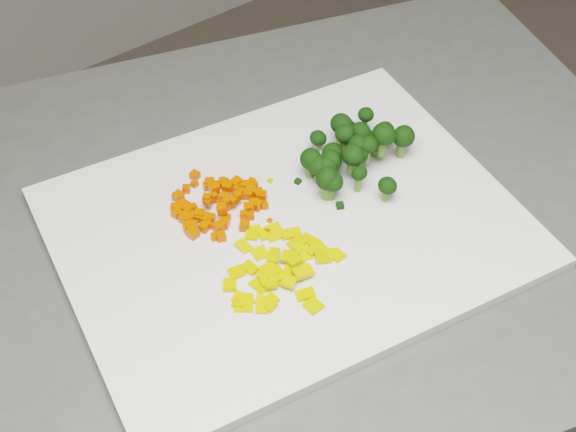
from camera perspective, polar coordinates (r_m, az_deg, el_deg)
counter_block at (r=1.22m, az=-1.78°, el=-14.75°), size 1.08×0.90×0.90m
cutting_board at (r=0.84m, az=0.00°, el=-0.76°), size 0.52×0.43×0.01m
carrot_pile at (r=0.84m, az=-4.90°, el=1.48°), size 0.10×0.10×0.03m
pepper_pile at (r=0.79m, az=-0.55°, el=-3.40°), size 0.12×0.12×0.02m
broccoli_pile at (r=0.88m, az=5.16°, el=4.79°), size 0.12×0.12×0.06m
carrot_cube_0 at (r=0.86m, az=-5.20°, el=2.01°), size 0.01×0.01×0.01m
carrot_cube_1 at (r=0.84m, az=-5.69°, el=-0.05°), size 0.01×0.01×0.01m
carrot_cube_2 at (r=0.84m, az=-5.79°, el=1.26°), size 0.01×0.01×0.01m
carrot_cube_3 at (r=0.85m, az=-4.73°, el=1.08°), size 0.01×0.01×0.01m
carrot_cube_4 at (r=0.84m, az=-6.40°, el=-0.09°), size 0.01×0.01×0.01m
carrot_cube_5 at (r=0.83m, az=-4.82°, el=0.46°), size 0.01×0.01×0.01m
carrot_cube_6 at (r=0.84m, az=-7.43°, el=-0.03°), size 0.01×0.01×0.01m
carrot_cube_7 at (r=0.85m, az=-4.72°, el=0.93°), size 0.01×0.01×0.01m
carrot_cube_8 at (r=0.83m, az=-4.54°, el=-0.54°), size 0.01×0.01×0.01m
carrot_cube_9 at (r=0.84m, az=-2.81°, el=0.58°), size 0.01×0.01×0.01m
carrot_cube_10 at (r=0.82m, az=-6.77°, el=-1.20°), size 0.01×0.01×0.01m
carrot_cube_11 at (r=0.87m, az=-5.55°, el=2.34°), size 0.01×0.01×0.01m
carrot_cube_12 at (r=0.84m, az=-4.37°, el=-0.14°), size 0.01×0.01×0.01m
carrot_cube_13 at (r=0.82m, az=-5.24°, el=-1.47°), size 0.01×0.01×0.01m
carrot_cube_14 at (r=0.87m, az=-2.61°, el=2.31°), size 0.01×0.01×0.01m
carrot_cube_15 at (r=0.85m, az=-8.09°, el=0.64°), size 0.01×0.01×0.01m
carrot_cube_16 at (r=0.86m, az=-7.81°, el=1.37°), size 0.01×0.01×0.01m
carrot_cube_17 at (r=0.84m, az=-5.73°, el=0.98°), size 0.01×0.01×0.01m
carrot_cube_18 at (r=0.87m, az=-2.60°, el=2.46°), size 0.01×0.01×0.01m
carrot_cube_19 at (r=0.85m, az=-4.59°, el=1.10°), size 0.01×0.01×0.01m
carrot_cube_20 at (r=0.85m, az=-6.75°, el=0.61°), size 0.01×0.01×0.01m
carrot_cube_21 at (r=0.88m, az=-6.64°, el=2.89°), size 0.01×0.01×0.01m
carrot_cube_22 at (r=0.87m, az=-3.80°, el=2.42°), size 0.01×0.01×0.01m
carrot_cube_23 at (r=0.84m, az=-5.47°, el=-0.17°), size 0.01×0.01×0.01m
carrot_cube_24 at (r=0.85m, az=-7.15°, el=0.43°), size 0.01×0.01×0.01m
carrot_cube_25 at (r=0.84m, az=-4.39°, el=1.02°), size 0.01×0.01×0.01m
carrot_cube_26 at (r=0.87m, az=-4.60°, el=2.40°), size 0.01×0.01×0.01m
carrot_cube_27 at (r=0.86m, az=-3.34°, el=1.78°), size 0.01×0.01×0.01m
carrot_cube_28 at (r=0.84m, az=-3.18°, el=0.08°), size 0.01×0.01×0.01m
carrot_cube_29 at (r=0.88m, az=-6.66°, el=2.29°), size 0.01×0.01×0.01m
carrot_cube_30 at (r=0.84m, az=-7.09°, el=-0.20°), size 0.01×0.01×0.01m
carrot_cube_31 at (r=0.83m, az=-4.72°, el=0.50°), size 0.01×0.01×0.01m
carrot_cube_32 at (r=0.86m, az=-5.28°, el=2.17°), size 0.01×0.01×0.01m
carrot_cube_33 at (r=0.86m, az=-4.32°, el=1.71°), size 0.01×0.01×0.01m
carrot_cube_34 at (r=0.87m, az=-7.24°, el=1.92°), size 0.01×0.01×0.01m
carrot_cube_35 at (r=0.87m, az=-3.66°, el=2.40°), size 0.01×0.01×0.01m
carrot_cube_36 at (r=0.83m, az=-5.99°, el=-0.81°), size 0.01×0.01×0.01m
carrot_cube_37 at (r=0.87m, az=-4.12°, el=2.08°), size 0.01×0.01×0.01m
carrot_cube_38 at (r=0.83m, az=-3.11°, el=-0.70°), size 0.01×0.01×0.01m
carrot_cube_39 at (r=0.87m, az=-4.71°, el=2.29°), size 0.01×0.01×0.01m
carrot_cube_40 at (r=0.86m, az=-7.72°, el=0.83°), size 0.01×0.01×0.01m
carrot_cube_41 at (r=0.83m, az=-7.13°, el=-0.78°), size 0.01×0.01×0.01m
carrot_cube_42 at (r=0.84m, az=-6.29°, el=0.07°), size 0.01×0.01×0.01m
carrot_cube_43 at (r=0.88m, az=-4.71°, el=2.49°), size 0.01×0.01×0.01m
carrot_cube_44 at (r=0.85m, az=-5.28°, el=1.40°), size 0.01×0.01×0.01m
carrot_cube_45 at (r=0.87m, az=-3.44°, el=2.23°), size 0.01×0.01×0.01m
carrot_cube_46 at (r=0.87m, az=-3.76°, el=1.97°), size 0.01×0.01×0.01m
carrot_cube_47 at (r=0.87m, az=-5.77°, el=2.13°), size 0.01×0.01×0.01m
carrot_cube_48 at (r=0.85m, az=-1.84°, el=1.43°), size 0.01×0.01×0.01m
carrot_cube_49 at (r=0.86m, az=-4.32°, el=2.05°), size 0.01×0.01×0.01m
carrot_cube_50 at (r=0.85m, az=-4.35°, el=0.67°), size 0.01×0.01×0.01m
carrot_cube_51 at (r=0.84m, az=-6.93°, el=0.09°), size 0.01×0.01×0.01m
carrot_cube_52 at (r=0.83m, az=-5.71°, el=-0.60°), size 0.01×0.01×0.01m
carrot_cube_53 at (r=0.87m, az=-3.02°, el=2.16°), size 0.01×0.01×0.01m
carrot_cube_54 at (r=0.85m, az=-7.85°, el=0.57°), size 0.01×0.01×0.01m
carrot_cube_55 at (r=0.84m, az=-7.33°, el=-0.15°), size 0.01×0.01×0.01m
carrot_cube_56 at (r=0.84m, az=-5.95°, el=-0.24°), size 0.01×0.01×0.01m
carrot_cube_57 at (r=0.85m, az=-3.60°, el=1.43°), size 0.01×0.01×0.01m
carrot_cube_58 at (r=0.85m, az=-7.46°, el=0.75°), size 0.01×0.01×0.01m
carrot_cube_59 at (r=0.85m, az=-7.27°, el=0.72°), size 0.01×0.01×0.01m
carrot_cube_60 at (r=0.84m, az=-3.94°, el=1.07°), size 0.01×0.01×0.01m
carrot_cube_61 at (r=0.85m, az=-4.51°, el=1.32°), size 0.01×0.01×0.01m
carrot_cube_62 at (r=0.85m, az=-2.54°, el=0.75°), size 0.01×0.01×0.01m
carrot_cube_63 at (r=0.83m, az=-6.73°, el=-0.63°), size 0.01×0.01×0.01m
carrot_cube_64 at (r=0.86m, az=-2.84°, el=1.55°), size 0.01×0.01×0.01m
carrot_cube_65 at (r=0.82m, az=-4.77°, el=-1.45°), size 0.01×0.01×0.01m
carrot_cube_66 at (r=0.86m, az=-2.66°, el=1.76°), size 0.01×0.01×0.01m
carrot_cube_67 at (r=0.85m, az=-1.65°, el=0.75°), size 0.01×0.01×0.01m
carrot_cube_68 at (r=0.87m, az=-5.61°, el=2.32°), size 0.01×0.01×0.01m
carrot_cube_69 at (r=0.83m, az=-4.96°, el=-0.82°), size 0.01×0.01×0.01m
carrot_cube_70 at (r=0.86m, az=-2.09°, el=1.57°), size 0.01×0.01×0.01m
carrot_cube_71 at (r=0.86m, az=-5.28°, el=1.96°), size 0.01×0.01×0.01m
carrot_cube_72 at (r=0.85m, az=-7.93°, el=0.18°), size 0.01×0.01×0.01m
carrot_cube_73 at (r=0.85m, az=-2.21°, el=0.77°), size 0.01×0.01×0.01m
carrot_cube_74 at (r=0.84m, az=-2.71°, el=0.00°), size 0.01×0.01×0.01m
carrot_cube_75 at (r=0.87m, az=-4.18°, el=1.92°), size 0.01×0.01×0.01m
carrot_cube_76 at (r=0.85m, az=-7.65°, el=0.56°), size 0.01×0.01×0.01m
carrot_cube_77 at (r=0.87m, az=-2.56°, el=2.24°), size 0.01×0.01×0.01m
pepper_chunk_0 at (r=0.76m, az=-1.58°, el=-6.24°), size 0.02×0.02×0.01m
pepper_chunk_1 at (r=0.80m, az=3.15°, el=-2.74°), size 0.02×0.02×0.01m
pepper_chunk_2 at (r=0.79m, az=0.38°, el=-3.98°), size 0.02×0.02×0.01m
pepper_chunk_3 at (r=0.78m, az=-4.17°, el=-4.90°), size 0.02×0.02×0.01m
pepper_chunk_4 at (r=0.82m, az=0.22°, el=-1.26°), size 0.02×0.02×0.01m
pepper_chunk_5 at (r=0.77m, az=0.07°, el=-4.69°), size 0.02×0.02×0.01m
pepper_chunk_6 at (r=0.77m, az=-3.48°, el=-6.20°), size 0.02×0.02×0.01m
pepper_chunk_7 at (r=0.78m, az=-1.85°, el=-4.98°), size 0.02×0.02×0.01m
pepper_chunk_8 at (r=0.81m, az=1.59°, el=-1.78°), size 0.02×0.02×0.01m
pepper_chunk_9 at (r=0.79m, az=-3.66°, el=-4.02°), size 0.02×0.02×0.01m
pepper_chunk_10 at (r=0.78m, az=-1.31°, el=-3.90°), size 0.02×0.02×0.01m
pepper_chunk_11 at (r=0.78m, az=-0.43°, el=-4.66°), size 0.02×0.02×0.01m
pepper_chunk_12 at (r=0.78m, az=-1.32°, el=-4.62°), size 0.02×0.02×0.01m
pepper_chunk_13 at (r=0.77m, az=-3.51°, el=-5.79°), size 0.02×0.02×0.00m
pepper_chunk_14 at (r=0.78m, az=1.07°, el=-3.99°), size 0.02×0.02×0.01m
pepper_chunk_15 at (r=0.77m, az=-3.17°, el=-6.20°), size 0.03×0.03×0.01m
pepper_chunk_16 at (r=0.81m, az=2.16°, el=-2.30°), size 0.02×0.01×0.00m
pepper_chunk_17 at (r=0.80m, az=1.11°, el=-2.67°), size 0.02×0.02×0.01m
pepper_chunk_18 at (r=0.76m, az=1.82°, el=-6.40°), size 0.02×0.02×0.01m
pepper_chunk_19 at (r=0.82m, az=-2.60°, el=-1.37°), size 0.02×0.02×0.01m
pepper_chunk_20 at (r=0.78m, az=-1.92°, el=-4.79°), size 0.02×0.02×0.01m
pepper_chunk_21 at (r=0.81m, az=-3.19°, el=-2.16°), size 0.01×0.02×0.01m
pepper_chunk_22 at (r=0.81m, az=0.64°, el=-1.98°), size 0.02×0.01×0.01m
pepper_chunk_23 at (r=0.78m, az=-1.52°, el=-4.37°), size 0.02×0.02×0.01m
pepper_chunk_24 at (r=0.77m, az=1.24°, el=-5.60°), size 0.02×0.02×0.01m
pepper_chunk_25 at (r=0.80m, az=2.46°, el=-2.79°), size 0.02×0.03×0.01m
pepper_chunk_26 at (r=0.79m, az=0.49°, el=-3.57°), size 0.02×0.02×0.01m
pepper_chunk_27 at (r=0.82m, az=-2.34°, el=-1.17°), size 0.02×0.02×0.01m
pepper_chunk_28 at (r=0.79m, az=0.12°, el=-2.91°), size 0.02×0.02×0.01m
pepper_chunk_29 at (r=0.79m, az=0.28°, el=-3.04°), size 0.01×0.02×0.01m
pepper_chunk_30 at (r=0.82m, az=-1.58°, el=-1.26°), size 0.02×0.02×0.01m
pepper_chunk_31 at (r=0.76m, az=-1.87°, el=-6.36°), size 0.02×0.02×0.01m
pepper_chunk_32 at (r=0.79m, az=-2.69°, el=-3.71°), size 0.01×0.02×0.01m
pepper_chunk_33 at (r=0.77m, az=-1.33°, el=-6.02°), size 0.02×0.01×0.01m
pepper_chunk_34 at (r=0.80m, az=3.50°, el=-2.79°), size 0.01×0.02×0.01m
pepper_chunk_35 at (r=0.80m, az=-1.04°, el=-2.85°), size 0.02×0.02×0.01m
pepper_chunk_36 at (r=0.78m, az=-0.80°, el=-4.17°), size 0.02×0.02×0.00m
pepper_chunk_37 at (r=0.80m, az=-2.00°, el=-2.67°), size 0.02×0.02×0.01m
pepper_chunk_38 at (r=0.82m, az=-1.00°, el=-1.18°), size 0.02×0.02×0.01m
broccoli_floret_0 at (r=0.92m, az=6.82°, el=5.75°), size 0.03×0.03×0.03m
broccoli_floret_1 at (r=0.88m, az=4.83°, el=3.90°), size 0.03×0.03×0.03m
broccoli_floret_2 at (r=0.90m, az=8.10°, el=5.19°), size 0.04×0.04×0.04m
broccoli_floret_3 at (r=0.85m, az=7.00°, el=1.83°), size 0.03×0.03×0.03m
broccoli_floret_4 at (r=0.92m, az=4.28°, el=5.95°), size 0.02×0.02×0.03m
broccoli_floret_5 at (r=0.86m, az=2.73°, el=3.17°), size 0.03×0.03×0.03m
broccoli_floret_6 at (r=0.87m, az=5.64°, el=4.66°), size 0.03×0.03×0.03m
broccoli_floret_7 at (r=0.91m, az=3.75°, el=6.06°), size 0.03×0.03×0.04m
broccoli_floret_8 at (r=0.87m, az=3.00°, el=3.58°), size 0.03×0.03×0.04m
broccoli_floret_9 at (r=0.85m, az=2.83°, el=1.90°), size 0.02×0.02×0.03m
broccoli_floret_10 at (r=0.87m, az=5.14°, el=3.92°), size 0.02×0.02×0.03m
broccoli_floret_11 at (r=0.89m, az=5.01°, el=4.41°), size 0.03×0.03×0.04m
broccoli_floret_12 at (r=0.88m, az=4.94°, el=4.70°), size 0.03×0.03×0.03m
broccoli_floret_13 at (r=0.85m, az=3.09°, el=2.07°), size 0.03×0.03×0.03m
broccoli_floret_14 at (r=0.87m, az=2.18°, el=3.26°), size 0.04×0.04×0.03m
broccoli_floret_15 at (r=0.86m, az=5.02°, el=2.59°), size 0.02×0.02×0.03m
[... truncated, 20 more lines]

